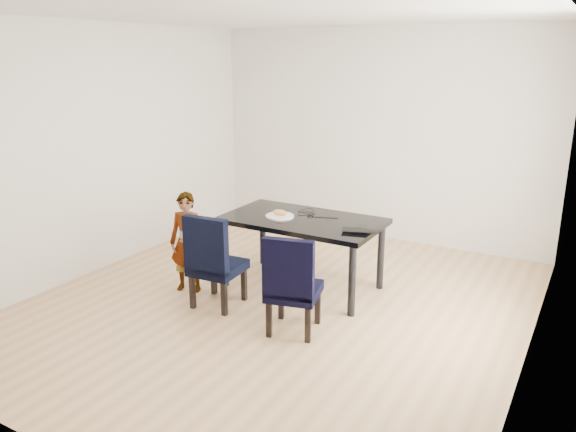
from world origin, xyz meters
The scene contains 14 objects.
floor centered at (0.00, 0.00, -0.01)m, with size 4.50×5.00×0.01m, color tan.
ceiling centered at (0.00, 0.00, 2.71)m, with size 4.50×5.00×0.01m, color white.
wall_back centered at (0.00, 2.50, 1.35)m, with size 4.50×0.01×2.70m, color white.
wall_front centered at (0.00, -2.50, 1.35)m, with size 4.50×0.01×2.70m, color white.
wall_left centered at (-2.25, 0.00, 1.35)m, with size 0.01×5.00×2.70m, color white.
wall_right centered at (2.25, 0.00, 1.35)m, with size 0.01×5.00×2.70m, color silver.
dining_table centered at (0.00, 0.50, 0.38)m, with size 1.60×0.90×0.75m, color black.
chair_left centered at (-0.50, -0.28, 0.47)m, with size 0.45×0.47×0.93m, color black.
chair_right centered at (0.39, -0.38, 0.45)m, with size 0.44×0.45×0.91m, color black.
child centered at (-0.98, -0.15, 0.52)m, with size 0.38×0.25×1.03m, color #F75814.
plate centered at (-0.23, 0.43, 0.76)m, with size 0.29×0.29×0.02m, color silver.
sandwich centered at (-0.23, 0.43, 0.80)m, with size 0.15×0.07×0.06m, color #C77E47.
laptop centered at (0.68, 0.40, 0.76)m, with size 0.35×0.23×0.03m, color black.
cable_tangle centered at (-0.02, 0.60, 0.75)m, with size 0.16×0.16×0.01m, color black.
Camera 1 is at (2.59, -4.32, 2.36)m, focal length 35.00 mm.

